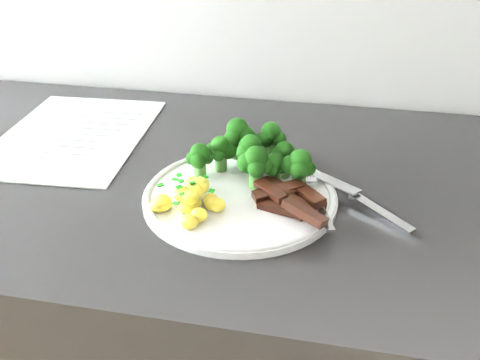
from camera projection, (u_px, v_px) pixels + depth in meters
recipe_paper at (74, 135)px, 0.87m from camera, size 0.24×0.33×0.00m
plate at (240, 195)px, 0.70m from camera, size 0.25×0.25×0.01m
broccoli at (254, 152)px, 0.73m from camera, size 0.17×0.13×0.07m
potatoes at (191, 198)px, 0.66m from camera, size 0.09×0.10×0.04m
beef_strips at (292, 201)px, 0.67m from camera, size 0.10×0.11×0.03m
fork at (317, 198)px, 0.68m from camera, size 0.06×0.16×0.02m
knife at (364, 203)px, 0.68m from camera, size 0.16×0.14×0.02m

